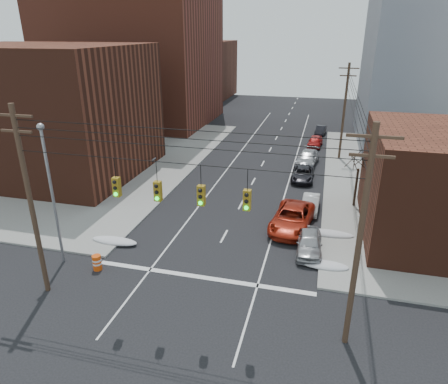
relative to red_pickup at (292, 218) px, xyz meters
The scene contains 27 objects.
ground 15.39m from the red_pickup, 108.05° to the right, with size 160.00×160.00×0.00m, color black.
sidewalk_nw 34.10m from the red_pickup, 158.70° to the left, with size 40.00×40.00×0.15m, color gray.
building_brick_tall 46.28m from the red_pickup, 130.75° to the left, with size 24.00×20.00×30.00m, color brown.
building_brick_near 28.33m from the red_pickup, 164.57° to the left, with size 20.00×16.00×13.00m, color #4C2317.
building_brick_far 67.08m from the red_pickup, 117.38° to the left, with size 22.00×18.00×12.00m, color #4C2317.
building_glass 59.50m from the red_pickup, 70.85° to the left, with size 20.00×18.00×22.00m, color gray.
utility_pole_left 18.30m from the red_pickup, 138.79° to the right, with size 2.20×0.28×11.00m.
utility_pole_right 13.16m from the red_pickup, 72.16° to the right, with size 2.20×0.28×11.00m.
utility_pole_far 20.35m from the red_pickup, 79.09° to the left, with size 2.20×0.28×11.00m.
traffic_signals 14.04m from the red_pickup, 111.84° to the right, with size 17.00×0.42×2.02m.
street_light 17.31m from the red_pickup, 148.87° to the right, with size 0.44×0.44×9.32m.
bare_tree 7.38m from the red_pickup, 48.16° to the left, with size 2.09×2.20×4.93m.
snow_nw 13.41m from the red_pickup, 155.22° to the right, with size 3.50×1.08×0.42m, color silver.
snow_ne 5.79m from the red_pickup, 62.72° to the right, with size 3.00×1.08×0.42m, color silver.
snow_east_far 2.78m from the red_pickup, 13.10° to the right, with size 4.00×1.08×0.42m, color silver.
red_pickup is the anchor object (origin of this frame).
parked_car_a 3.68m from the red_pickup, 66.09° to the right, with size 1.73×4.29×1.46m, color #9D9DA1.
parked_car_b 3.82m from the red_pickup, 71.47° to the left, with size 1.35×3.87×1.27m, color silver.
parked_car_c 11.02m from the red_pickup, 89.80° to the left, with size 2.14×4.64×1.29m, color black.
parked_car_d 16.27m from the red_pickup, 89.42° to the left, with size 2.16×5.32×1.54m, color #A5A6AA.
parked_car_e 24.20m from the red_pickup, 88.32° to the left, with size 1.69×4.21×1.43m, color #9C0F0E.
parked_car_f 31.24m from the red_pickup, 87.77° to the left, with size 1.29×3.70×1.22m, color black.
lot_car_a 22.29m from the red_pickup, 150.28° to the left, with size 1.35×3.88×1.28m, color silver.
lot_car_b 22.40m from the red_pickup, 147.80° to the left, with size 2.12×4.60×1.28m, color #AEAEB3.
lot_car_c 26.54m from the red_pickup, 155.73° to the left, with size 2.04×5.02×1.46m, color black.
lot_car_d 24.74m from the red_pickup, 153.99° to the left, with size 1.58×3.92×1.34m, color #A2A2A6.
construction_barrel 14.60m from the red_pickup, 142.33° to the right, with size 0.77×0.77×1.02m.
Camera 1 is at (6.54, -13.52, 14.37)m, focal length 32.00 mm.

